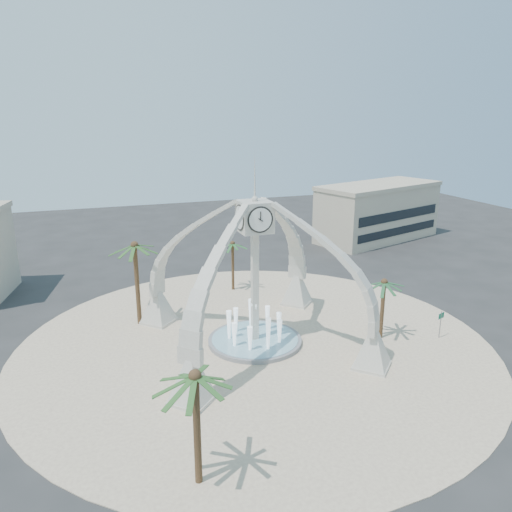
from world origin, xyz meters
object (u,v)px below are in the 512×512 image
object	(u,v)px
fountain	(255,340)
palm_east	(384,283)
palm_west	(135,247)
palm_south	(195,378)
clock_tower	(255,271)
palm_north	(233,244)
street_sign	(441,319)

from	to	relation	value
fountain	palm_east	xyz separation A→B (m)	(10.65, -2.81, 4.86)
palm_west	palm_south	distance (m)	22.20
clock_tower	palm_west	bearing A→B (deg)	139.93
palm_east	palm_north	world-z (taller)	palm_north
fountain	clock_tower	bearing A→B (deg)	-90.00
palm_west	street_sign	distance (m)	27.66
fountain	palm_east	world-z (taller)	palm_east
clock_tower	palm_north	xyz separation A→B (m)	(2.15, 13.32, -1.23)
clock_tower	palm_south	world-z (taller)	clock_tower
clock_tower	palm_east	world-z (taller)	clock_tower
palm_north	fountain	bearing A→B (deg)	-99.18
palm_east	street_sign	size ratio (longest dim) A/B	2.34
palm_east	palm_south	size ratio (longest dim) A/B	0.82
clock_tower	palm_east	distance (m)	11.10
palm_north	palm_south	xyz separation A→B (m)	(-10.57, -28.09, 1.02)
palm_north	street_sign	distance (m)	22.57
fountain	palm_west	world-z (taller)	palm_west
clock_tower	palm_north	bearing A→B (deg)	80.82
fountain	palm_south	bearing A→B (deg)	-119.69
street_sign	palm_west	bearing A→B (deg)	132.94
clock_tower	street_sign	xyz separation A→B (m)	(15.49, -4.55, -4.68)
palm_south	street_sign	xyz separation A→B (m)	(23.91, 10.22, -4.47)
fountain	palm_north	distance (m)	14.38
fountain	palm_north	bearing A→B (deg)	80.82
fountain	street_sign	xyz separation A→B (m)	(15.49, -4.55, 1.52)
palm_south	clock_tower	bearing A→B (deg)	60.31
fountain	palm_north	world-z (taller)	palm_north
palm_south	palm_east	bearing A→B (deg)	32.07
fountain	palm_north	size ratio (longest dim) A/B	1.34
fountain	street_sign	size ratio (longest dim) A/B	3.17
palm_east	palm_south	world-z (taller)	palm_south
street_sign	palm_east	bearing A→B (deg)	139.47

